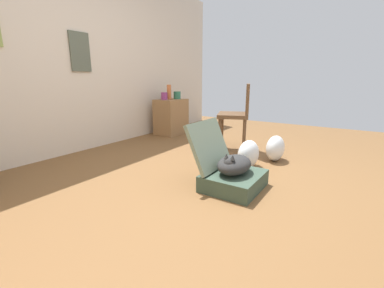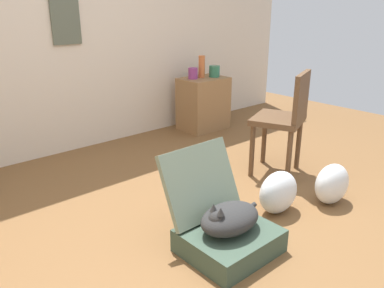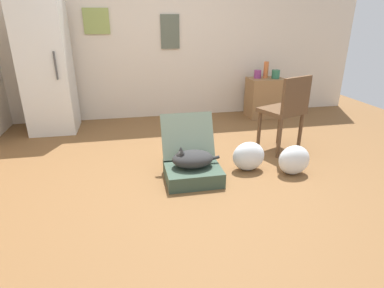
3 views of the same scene
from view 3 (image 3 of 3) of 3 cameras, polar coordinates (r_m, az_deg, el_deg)
name	(u,v)px [view 3 (image 3 of 3)]	position (r m, az deg, el deg)	size (l,w,h in m)	color
ground_plane	(195,174)	(3.27, 0.63, -5.49)	(7.68, 7.68, 0.00)	brown
wall_back	(165,33)	(5.14, -4.92, 19.43)	(6.40, 0.15, 2.60)	beige
suitcase_base	(193,173)	(3.12, 0.14, -5.32)	(0.54, 0.48, 0.15)	#384C3D
suitcase_lid	(188,136)	(3.24, -0.79, 1.48)	(0.54, 0.48, 0.04)	gray
cat	(192,159)	(3.06, 0.03, -2.69)	(0.49, 0.28, 0.21)	#2D2D2D
plastic_bag_white	(248,156)	(3.35, 10.24, -2.21)	(0.34, 0.21, 0.31)	silver
plastic_bag_clear	(294,160)	(3.38, 18.06, -2.79)	(0.33, 0.21, 0.31)	silver
refrigerator	(47,69)	(4.81, -24.86, 12.22)	(0.61, 0.65, 1.73)	silver
side_table	(265,98)	(5.30, 13.06, 8.24)	(0.55, 0.40, 0.63)	olive
vase_tall	(258,74)	(5.21, 11.84, 12.33)	(0.11, 0.11, 0.13)	#8C387A
vase_short	(276,74)	(5.25, 14.98, 12.19)	(0.13, 0.13, 0.13)	#2D7051
vase_round	(266,70)	(5.25, 13.31, 13.00)	(0.08, 0.08, 0.25)	#CC6B38
chair	(286,109)	(3.81, 16.75, 6.05)	(0.57, 0.54, 0.92)	brown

